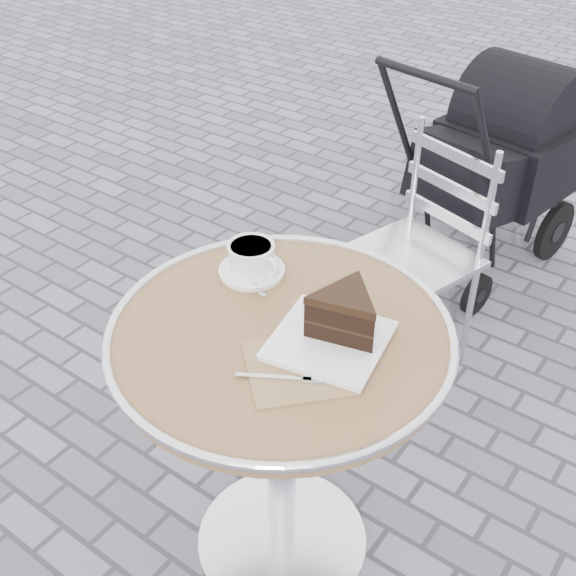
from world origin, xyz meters
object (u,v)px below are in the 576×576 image
Objects in this scene: cafe_table at (281,389)px; cake_plate_set at (341,320)px; bistro_chair at (431,228)px; baby_stroller at (498,167)px; cappuccino_set at (252,261)px.

cake_plate_set is at bearing 21.30° from cafe_table.
cake_plate_set reaches higher than cafe_table.
cafe_table is at bearing -67.67° from bistro_chair.
cappuccino_set is at bearing -81.35° from baby_stroller.
baby_stroller is at bearing 88.64° from cake_plate_set.
bistro_chair is 0.66m from baby_stroller.
cappuccino_set is 0.20× the size of bistro_chair.
baby_stroller reaches higher than cafe_table.
baby_stroller is (-0.25, 1.52, -0.37)m from cake_plate_set.
cappuccino_set is 0.17× the size of baby_stroller.
bistro_chair reaches higher than cafe_table.
cake_plate_set reaches higher than cappuccino_set.
cappuccino_set is 0.43× the size of cake_plate_set.
bistro_chair is at bearing -76.13° from baby_stroller.
cake_plate_set is at bearing -12.65° from cappuccino_set.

